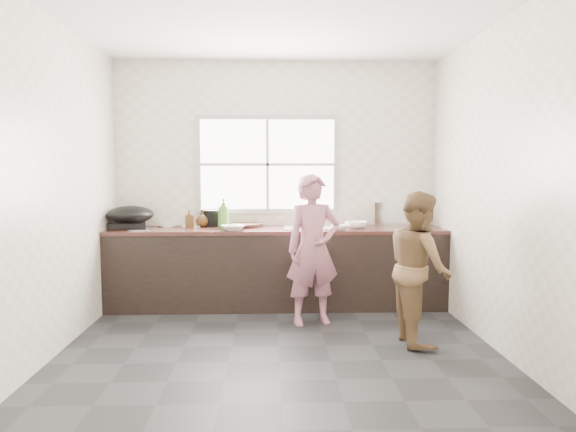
{
  "coord_description": "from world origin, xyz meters",
  "views": [
    {
      "loc": [
        -0.07,
        -4.23,
        1.49
      ],
      "look_at": [
        0.1,
        0.65,
        1.05
      ],
      "focal_mm": 32.0,
      "sensor_mm": 36.0,
      "label": 1
    }
  ],
  "objects_px": {
    "woman": "(313,254)",
    "plate_food": "(192,226)",
    "bottle_green": "(224,213)",
    "pot_lid_left": "(140,229)",
    "dish_rack": "(389,214)",
    "bowl_crabs": "(356,226)",
    "bottle_brown_short": "(203,219)",
    "black_pot": "(213,218)",
    "person_side": "(419,267)",
    "glass_jar": "(210,222)",
    "pot_lid_right": "(168,226)",
    "cutting_board": "(246,225)",
    "wok": "(130,215)",
    "bottle_brown_tall": "(189,219)",
    "bowl_held": "(339,227)",
    "burner": "(127,225)",
    "bowl_mince": "(233,228)"
  },
  "relations": [
    {
      "from": "woman",
      "to": "plate_food",
      "type": "height_order",
      "value": "woman"
    },
    {
      "from": "woman",
      "to": "bottle_green",
      "type": "bearing_deg",
      "value": 131.67
    },
    {
      "from": "pot_lid_left",
      "to": "dish_rack",
      "type": "bearing_deg",
      "value": 7.5
    },
    {
      "from": "bottle_green",
      "to": "bowl_crabs",
      "type": "bearing_deg",
      "value": -2.24
    },
    {
      "from": "dish_rack",
      "to": "bottle_brown_short",
      "type": "bearing_deg",
      "value": -174.14
    },
    {
      "from": "woman",
      "to": "black_pot",
      "type": "distance_m",
      "value": 1.4
    },
    {
      "from": "person_side",
      "to": "glass_jar",
      "type": "distance_m",
      "value": 2.4
    },
    {
      "from": "woman",
      "to": "pot_lid_right",
      "type": "height_order",
      "value": "woman"
    },
    {
      "from": "woman",
      "to": "person_side",
      "type": "xyz_separation_m",
      "value": [
        0.87,
        -0.57,
        -0.02
      ]
    },
    {
      "from": "cutting_board",
      "to": "glass_jar",
      "type": "height_order",
      "value": "glass_jar"
    },
    {
      "from": "wok",
      "to": "dish_rack",
      "type": "xyz_separation_m",
      "value": [
        2.85,
        0.23,
        -0.02
      ]
    },
    {
      "from": "cutting_board",
      "to": "plate_food",
      "type": "xyz_separation_m",
      "value": [
        -0.6,
        -0.0,
        -0.01
      ]
    },
    {
      "from": "bottle_brown_tall",
      "to": "glass_jar",
      "type": "xyz_separation_m",
      "value": [
        0.21,
        0.09,
        -0.04
      ]
    },
    {
      "from": "cutting_board",
      "to": "pot_lid_left",
      "type": "distance_m",
      "value": 1.13
    },
    {
      "from": "bowl_held",
      "to": "pot_lid_left",
      "type": "distance_m",
      "value": 2.1
    },
    {
      "from": "black_pot",
      "to": "burner",
      "type": "bearing_deg",
      "value": -175.05
    },
    {
      "from": "glass_jar",
      "to": "wok",
      "type": "xyz_separation_m",
      "value": [
        -0.83,
        -0.16,
        0.1
      ]
    },
    {
      "from": "pot_lid_right",
      "to": "person_side",
      "type": "bearing_deg",
      "value": -30.73
    },
    {
      "from": "bowl_held",
      "to": "wok",
      "type": "distance_m",
      "value": 2.24
    },
    {
      "from": "woman",
      "to": "bowl_mince",
      "type": "height_order",
      "value": "woman"
    },
    {
      "from": "bowl_crabs",
      "to": "pot_lid_left",
      "type": "bearing_deg",
      "value": -178.08
    },
    {
      "from": "bottle_brown_short",
      "to": "bowl_mince",
      "type": "bearing_deg",
      "value": -45.03
    },
    {
      "from": "cutting_board",
      "to": "bowl_mince",
      "type": "height_order",
      "value": "bowl_mince"
    },
    {
      "from": "cutting_board",
      "to": "bottle_brown_short",
      "type": "relative_size",
      "value": 2.17
    },
    {
      "from": "bowl_mince",
      "to": "burner",
      "type": "relative_size",
      "value": 0.59
    },
    {
      "from": "woman",
      "to": "dish_rack",
      "type": "bearing_deg",
      "value": 30.02
    },
    {
      "from": "bowl_crabs",
      "to": "glass_jar",
      "type": "distance_m",
      "value": 1.61
    },
    {
      "from": "pot_lid_left",
      "to": "pot_lid_right",
      "type": "height_order",
      "value": "same"
    },
    {
      "from": "cutting_board",
      "to": "wok",
      "type": "xyz_separation_m",
      "value": [
        -1.23,
        -0.14,
        0.13
      ]
    },
    {
      "from": "bowl_crabs",
      "to": "burner",
      "type": "xyz_separation_m",
      "value": [
        -2.5,
        0.2,
        -0.0
      ]
    },
    {
      "from": "wok",
      "to": "pot_lid_right",
      "type": "xyz_separation_m",
      "value": [
        0.36,
        0.23,
        -0.15
      ]
    },
    {
      "from": "bottle_green",
      "to": "person_side",
      "type": "bearing_deg",
      "value": -34.26
    },
    {
      "from": "cutting_board",
      "to": "black_pot",
      "type": "bearing_deg",
      "value": 166.55
    },
    {
      "from": "cutting_board",
      "to": "bowl_crabs",
      "type": "bearing_deg",
      "value": -9.1
    },
    {
      "from": "person_side",
      "to": "bottle_green",
      "type": "height_order",
      "value": "person_side"
    },
    {
      "from": "burner",
      "to": "bottle_brown_tall",
      "type": "bearing_deg",
      "value": -6.69
    },
    {
      "from": "bowl_held",
      "to": "woman",
      "type": "bearing_deg",
      "value": -125.63
    },
    {
      "from": "black_pot",
      "to": "wok",
      "type": "distance_m",
      "value": 0.88
    },
    {
      "from": "plate_food",
      "to": "dish_rack",
      "type": "height_order",
      "value": "dish_rack"
    },
    {
      "from": "bottle_brown_tall",
      "to": "burner",
      "type": "bearing_deg",
      "value": 173.31
    },
    {
      "from": "black_pot",
      "to": "glass_jar",
      "type": "xyz_separation_m",
      "value": [
        -0.02,
        -0.07,
        -0.04
      ]
    },
    {
      "from": "bowl_held",
      "to": "pot_lid_left",
      "type": "bearing_deg",
      "value": 177.76
    },
    {
      "from": "pot_lid_right",
      "to": "pot_lid_left",
      "type": "bearing_deg",
      "value": -122.47
    },
    {
      "from": "wok",
      "to": "pot_lid_right",
      "type": "distance_m",
      "value": 0.45
    },
    {
      "from": "bottle_brown_short",
      "to": "plate_food",
      "type": "bearing_deg",
      "value": -175.84
    },
    {
      "from": "bowl_held",
      "to": "plate_food",
      "type": "distance_m",
      "value": 1.63
    },
    {
      "from": "bowl_mince",
      "to": "bottle_brown_tall",
      "type": "bearing_deg",
      "value": 150.52
    },
    {
      "from": "cutting_board",
      "to": "bottle_brown_tall",
      "type": "height_order",
      "value": "bottle_brown_tall"
    },
    {
      "from": "bowl_held",
      "to": "glass_jar",
      "type": "distance_m",
      "value": 1.44
    },
    {
      "from": "bottle_green",
      "to": "dish_rack",
      "type": "xyz_separation_m",
      "value": [
        1.85,
        0.23,
        -0.03
      ]
    }
  ]
}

